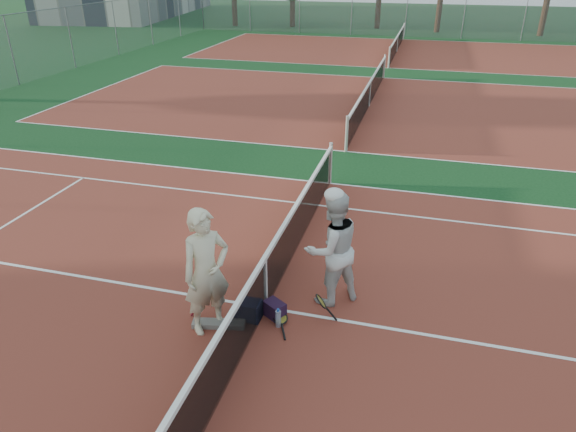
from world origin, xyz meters
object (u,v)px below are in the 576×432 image
(net_main, at_px, (266,283))
(racket_red, at_px, (205,303))
(racket_black_held, at_px, (321,309))
(player_b, at_px, (332,248))
(racket_spare, at_px, (280,319))
(water_bottle, at_px, (278,319))
(player_a, at_px, (206,272))
(sports_bag_navy, at_px, (249,310))
(sports_bag_purple, at_px, (275,309))

(net_main, relative_size, racket_red, 20.52)
(racket_black_held, bearing_deg, player_b, -112.83)
(player_b, bearing_deg, racket_spare, 10.80)
(water_bottle, bearing_deg, racket_spare, 90.05)
(player_a, distance_m, racket_black_held, 1.92)
(player_b, bearing_deg, player_a, -4.37)
(racket_spare, xyz_separation_m, sports_bag_navy, (-0.52, -0.05, 0.11))
(water_bottle, bearing_deg, player_b, 55.45)
(net_main, bearing_deg, racket_spare, -40.73)
(net_main, distance_m, sports_bag_navy, 0.52)
(net_main, relative_size, racket_spare, 18.33)
(net_main, height_order, sports_bag_purple, net_main)
(racket_spare, distance_m, water_bottle, 0.16)
(player_a, distance_m, sports_bag_purple, 1.37)
(racket_black_held, height_order, racket_spare, racket_black_held)
(racket_black_held, height_order, water_bottle, racket_black_held)
(sports_bag_purple, distance_m, water_bottle, 0.26)
(racket_spare, relative_size, sports_bag_navy, 1.47)
(player_a, xyz_separation_m, water_bottle, (1.03, 0.30, -0.88))
(player_a, distance_m, water_bottle, 1.39)
(net_main, height_order, player_a, player_a)
(net_main, relative_size, sports_bag_navy, 26.86)
(racket_spare, bearing_deg, net_main, 24.34)
(racket_black_held, height_order, sports_bag_navy, racket_black_held)
(player_a, height_order, racket_black_held, player_a)
(racket_spare, xyz_separation_m, sports_bag_purple, (-0.13, 0.11, 0.09))
(sports_bag_navy, bearing_deg, net_main, 59.92)
(player_b, bearing_deg, water_bottle, 14.63)
(player_b, height_order, sports_bag_purple, player_b)
(player_b, xyz_separation_m, racket_spare, (-0.65, -0.82, -0.95))
(player_a, distance_m, racket_spare, 1.48)
(net_main, distance_m, sports_bag_purple, 0.46)
(racket_red, xyz_separation_m, racket_spare, (1.22, 0.19, -0.22))
(sports_bag_purple, bearing_deg, water_bottle, -61.14)
(player_a, height_order, water_bottle, player_a)
(player_a, bearing_deg, net_main, -3.42)
(player_a, xyz_separation_m, racket_red, (-0.19, 0.23, -0.77))
(racket_red, xyz_separation_m, sports_bag_navy, (0.70, 0.14, -0.11))
(net_main, relative_size, player_b, 5.47)
(racket_red, xyz_separation_m, sports_bag_purple, (1.09, 0.29, -0.13))
(net_main, bearing_deg, sports_bag_purple, -41.12)
(player_b, distance_m, racket_spare, 1.41)
(racket_black_held, relative_size, sports_bag_navy, 1.25)
(racket_spare, distance_m, sports_bag_navy, 0.53)
(racket_red, bearing_deg, player_b, 15.39)
(racket_black_held, xyz_separation_m, sports_bag_purple, (-0.75, -0.07, -0.12))
(player_b, relative_size, racket_spare, 3.35)
(player_a, bearing_deg, sports_bag_purple, -18.45)
(racket_red, bearing_deg, racket_black_held, -1.87)
(racket_spare, distance_m, sports_bag_purple, 0.19)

